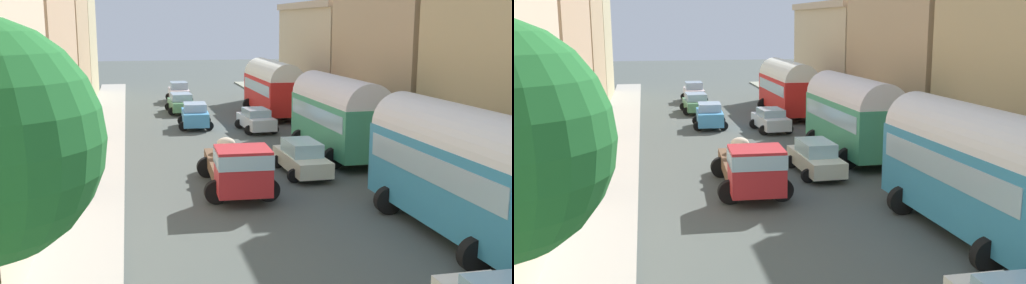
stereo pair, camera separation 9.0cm
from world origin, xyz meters
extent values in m
plane|color=#484F4B|center=(0.00, 27.00, 0.00)|extent=(154.00, 154.00, 0.00)
cube|color=#A49F95|center=(-7.25, 27.00, 0.07)|extent=(2.50, 70.00, 0.14)
cube|color=gray|center=(7.25, 27.00, 0.07)|extent=(2.50, 70.00, 0.14)
cube|color=tan|center=(-11.22, 25.28, 5.02)|extent=(5.44, 12.67, 10.04)
cube|color=tan|center=(-10.86, 38.06, 6.51)|extent=(4.72, 11.13, 13.03)
cube|color=tan|center=(-11.14, 50.00, 6.59)|extent=(5.29, 11.78, 13.19)
cube|color=tan|center=(11.39, 29.78, 5.68)|extent=(5.78, 12.49, 11.36)
cube|color=#C7AF88|center=(10.77, 43.78, 3.92)|extent=(4.54, 14.92, 7.84)
cube|color=tan|center=(10.77, 43.78, 8.11)|extent=(5.00, 14.92, 0.54)
cube|color=teal|center=(4.52, 11.78, 1.78)|extent=(2.69, 8.66, 2.57)
cylinder|color=silver|center=(4.52, 11.78, 3.07)|extent=(2.64, 8.49, 2.34)
cube|color=#99B7C6|center=(4.52, 11.78, 2.35)|extent=(2.71, 7.98, 0.82)
cylinder|color=black|center=(3.29, 14.39, 0.50)|extent=(1.00, 0.35, 1.00)
cylinder|color=black|center=(5.56, 14.47, 0.50)|extent=(1.00, 0.35, 1.00)
cylinder|color=black|center=(3.48, 9.08, 0.50)|extent=(1.00, 0.35, 1.00)
cube|color=#398F67|center=(4.68, 23.75, 1.71)|extent=(2.70, 8.13, 2.41)
cylinder|color=silver|center=(4.68, 23.75, 2.91)|extent=(2.65, 7.97, 2.41)
cube|color=#99B7C6|center=(4.68, 23.75, 2.24)|extent=(2.73, 7.49, 0.77)
cylinder|color=black|center=(3.44, 26.21, 0.50)|extent=(1.00, 0.35, 1.00)
cylinder|color=black|center=(5.78, 26.28, 0.50)|extent=(1.00, 0.35, 1.00)
cylinder|color=black|center=(3.59, 21.22, 0.50)|extent=(1.00, 0.35, 1.00)
cylinder|color=black|center=(5.93, 21.29, 0.50)|extent=(1.00, 0.35, 1.00)
cube|color=red|center=(4.59, 37.61, 1.67)|extent=(2.57, 8.54, 2.34)
cylinder|color=silver|center=(4.59, 37.61, 2.84)|extent=(2.52, 8.37, 2.40)
cube|color=#99B7C6|center=(4.59, 37.61, 2.18)|extent=(2.61, 7.86, 0.75)
cylinder|color=black|center=(3.39, 40.23, 0.50)|extent=(1.00, 0.35, 1.00)
cylinder|color=black|center=(5.72, 40.26, 0.50)|extent=(1.00, 0.35, 1.00)
cylinder|color=black|center=(3.47, 34.96, 0.50)|extent=(1.00, 0.35, 1.00)
cylinder|color=black|center=(5.79, 34.99, 0.50)|extent=(1.00, 0.35, 1.00)
cube|color=#AF2226|center=(-1.59, 16.66, 1.31)|extent=(2.09, 2.01, 1.71)
cube|color=#99B7C6|center=(-1.59, 16.66, 1.79)|extent=(2.14, 2.09, 0.55)
cube|color=brown|center=(-1.44, 19.99, 0.73)|extent=(2.22, 4.82, 0.55)
ellipsoid|color=silver|center=(-1.35, 19.11, 1.23)|extent=(0.94, 1.04, 0.47)
ellipsoid|color=silver|center=(-1.19, 20.33, 1.28)|extent=(1.17, 1.23, 0.55)
ellipsoid|color=beige|center=(-1.77, 21.20, 1.22)|extent=(0.77, 0.93, 0.44)
ellipsoid|color=beige|center=(-1.60, 20.49, 1.60)|extent=(1.01, 0.93, 0.50)
cylinder|color=black|center=(-0.57, 16.82, 0.45)|extent=(0.90, 0.31, 0.90)
cylinder|color=black|center=(-2.58, 16.91, 0.45)|extent=(0.90, 0.31, 0.90)
cylinder|color=black|center=(-0.40, 20.81, 0.45)|extent=(0.90, 0.31, 0.90)
cylinder|color=black|center=(-2.41, 20.90, 0.45)|extent=(0.90, 0.31, 0.90)
cube|color=#4596CF|center=(-1.52, 33.71, 0.69)|extent=(1.80, 3.70, 0.84)
cube|color=#9AB6D0|center=(-1.52, 33.71, 1.37)|extent=(1.52, 1.96, 0.50)
cylinder|color=black|center=(-0.78, 32.55, 0.30)|extent=(0.60, 0.21, 0.60)
cylinder|color=black|center=(-2.39, 32.63, 0.30)|extent=(0.60, 0.21, 0.60)
cylinder|color=black|center=(-0.66, 34.79, 0.30)|extent=(0.60, 0.21, 0.60)
cylinder|color=black|center=(-2.27, 34.87, 0.30)|extent=(0.60, 0.21, 0.60)
cube|color=#528E59|center=(-1.82, 40.57, 0.60)|extent=(1.81, 4.15, 0.67)
cube|color=#98B2CC|center=(-1.82, 40.57, 1.21)|extent=(1.54, 2.18, 0.54)
cylinder|color=black|center=(-0.94, 39.34, 0.30)|extent=(0.60, 0.21, 0.60)
cylinder|color=black|center=(-2.60, 39.27, 0.30)|extent=(0.60, 0.21, 0.60)
cylinder|color=black|center=(-1.04, 41.87, 0.30)|extent=(0.60, 0.21, 0.60)
cylinder|color=black|center=(-2.70, 41.81, 0.30)|extent=(0.60, 0.21, 0.60)
cube|color=silver|center=(-1.44, 47.09, 0.69)|extent=(1.62, 3.95, 0.84)
cube|color=#91ABC2|center=(-1.44, 47.09, 1.40)|extent=(1.41, 2.06, 0.58)
cylinder|color=black|center=(-0.66, 45.86, 0.30)|extent=(0.60, 0.21, 0.60)
cylinder|color=black|center=(-2.25, 45.87, 0.30)|extent=(0.60, 0.21, 0.60)
cylinder|color=black|center=(-0.64, 48.31, 0.30)|extent=(0.60, 0.21, 0.60)
cylinder|color=black|center=(-2.23, 48.32, 0.30)|extent=(0.60, 0.21, 0.60)
cube|color=beige|center=(1.86, 20.57, 0.61)|extent=(1.65, 4.40, 0.67)
cube|color=#97C3CC|center=(1.86, 20.57, 1.24)|extent=(1.41, 2.30, 0.60)
cylinder|color=black|center=(1.06, 21.90, 0.30)|extent=(0.60, 0.21, 0.60)
cylinder|color=black|center=(2.58, 21.95, 0.30)|extent=(0.60, 0.21, 0.60)
cylinder|color=black|center=(1.13, 19.20, 0.30)|extent=(0.60, 0.21, 0.60)
cylinder|color=black|center=(2.66, 19.24, 0.30)|extent=(0.60, 0.21, 0.60)
cube|color=silver|center=(2.11, 31.68, 0.63)|extent=(1.85, 4.01, 0.71)
cube|color=#93ADBB|center=(2.11, 31.68, 1.21)|extent=(1.52, 2.13, 0.46)
cylinder|color=black|center=(1.24, 32.83, 0.30)|extent=(0.60, 0.21, 0.60)
cylinder|color=black|center=(2.81, 32.94, 0.30)|extent=(0.60, 0.21, 0.60)
cylinder|color=black|center=(1.41, 30.41, 0.30)|extent=(0.60, 0.21, 0.60)
cylinder|color=black|center=(2.98, 30.52, 0.30)|extent=(0.60, 0.21, 0.60)
cylinder|color=#6F6059|center=(-7.79, 23.38, 0.07)|extent=(0.20, 0.20, 0.14)
cylinder|color=#6F6059|center=(-7.79, 23.38, 0.55)|extent=(0.27, 0.27, 0.82)
cylinder|color=silver|center=(-7.79, 23.38, 1.25)|extent=(0.41, 0.41, 0.58)
sphere|color=tan|center=(-7.79, 23.38, 1.65)|extent=(0.21, 0.21, 0.21)
cylinder|color=#70764F|center=(-7.53, 20.09, 0.07)|extent=(0.20, 0.20, 0.14)
cylinder|color=#70764F|center=(-7.53, 20.09, 0.55)|extent=(0.31, 0.31, 0.81)
cylinder|color=#316780|center=(-7.53, 20.09, 1.24)|extent=(0.47, 0.47, 0.57)
sphere|color=tan|center=(-7.53, 20.09, 1.63)|extent=(0.22, 0.22, 0.22)
camera|label=1|loc=(-5.65, -4.89, 6.79)|focal=42.19mm
camera|label=2|loc=(-5.57, -4.91, 6.79)|focal=42.19mm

